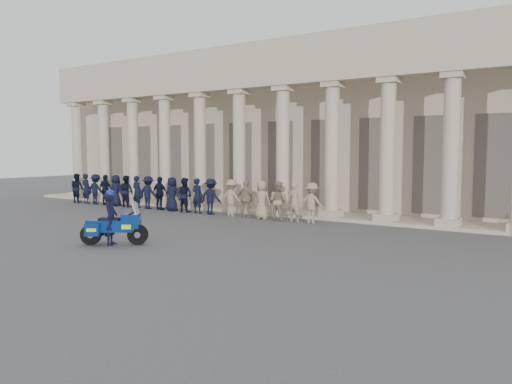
# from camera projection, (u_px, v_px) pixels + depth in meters

# --- Properties ---
(ground) EXTENTS (90.00, 90.00, 0.00)m
(ground) POSITION_uv_depth(u_px,v_px,m) (198.00, 243.00, 17.16)
(ground) COLOR #464649
(ground) RESTS_ON ground
(building) EXTENTS (40.00, 12.50, 9.00)m
(building) POSITION_uv_depth(u_px,v_px,m) (360.00, 128.00, 29.08)
(building) COLOR tan
(building) RESTS_ON ground
(officer_rank) EXTENTS (17.08, 0.68, 1.80)m
(officer_rank) POSITION_uv_depth(u_px,v_px,m) (176.00, 194.00, 26.16)
(officer_rank) COLOR black
(officer_rank) RESTS_ON ground
(motorcycle) EXTENTS (1.97, 1.58, 1.47)m
(motorcycle) POSITION_uv_depth(u_px,v_px,m) (115.00, 226.00, 16.85)
(motorcycle) COLOR black
(motorcycle) RESTS_ON ground
(rider) EXTENTS (0.73, 0.79, 1.89)m
(rider) POSITION_uv_depth(u_px,v_px,m) (111.00, 218.00, 16.82)
(rider) COLOR black
(rider) RESTS_ON ground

